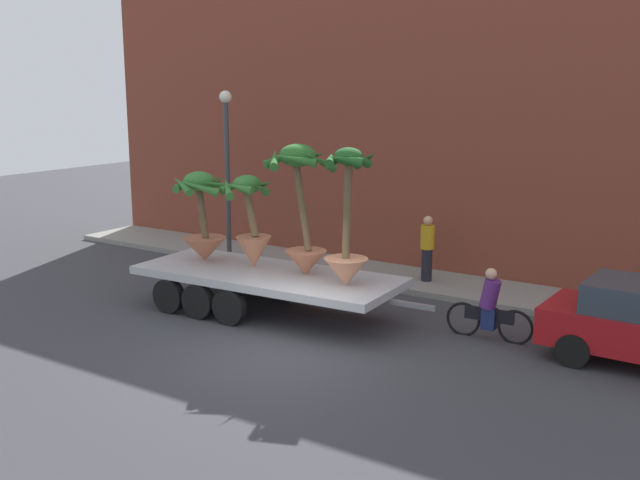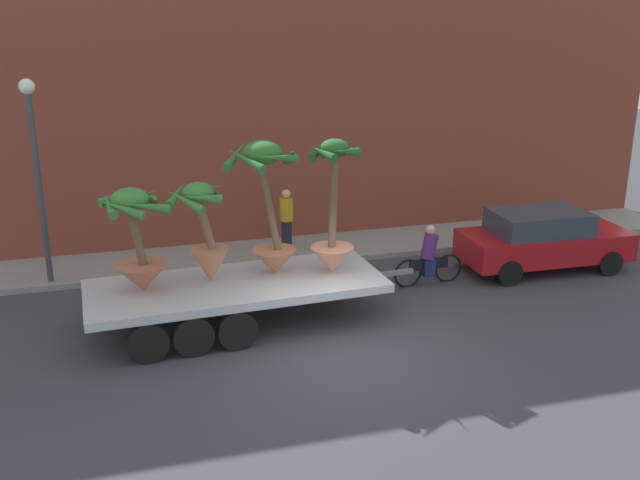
# 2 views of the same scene
# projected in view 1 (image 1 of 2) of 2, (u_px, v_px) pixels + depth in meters

# --- Properties ---
(ground_plane) EXTENTS (60.00, 60.00, 0.00)m
(ground_plane) POSITION_uv_depth(u_px,v_px,m) (285.00, 353.00, 14.68)
(ground_plane) COLOR #38383D
(sidewalk) EXTENTS (24.00, 2.20, 0.15)m
(sidewalk) POSITION_uv_depth(u_px,v_px,m) (421.00, 281.00, 19.66)
(sidewalk) COLOR gray
(sidewalk) RESTS_ON ground
(building_facade) EXTENTS (24.00, 1.20, 7.98)m
(building_facade) POSITION_uv_depth(u_px,v_px,m) (453.00, 128.00, 20.23)
(building_facade) COLOR brown
(building_facade) RESTS_ON ground
(flatbed_trailer) EXTENTS (7.25, 2.71, 0.98)m
(flatbed_trailer) POSITION_uv_depth(u_px,v_px,m) (258.00, 279.00, 17.19)
(flatbed_trailer) COLOR #B7BABF
(flatbed_trailer) RESTS_ON ground
(potted_palm_rear) EXTENTS (1.42, 1.48, 2.16)m
(potted_palm_rear) POSITION_uv_depth(u_px,v_px,m) (203.00, 221.00, 17.88)
(potted_palm_rear) COLOR #B26647
(potted_palm_rear) RESTS_ON flatbed_trailer
(potted_palm_middle) EXTENTS (1.60, 1.61, 2.92)m
(potted_palm_middle) POSITION_uv_depth(u_px,v_px,m) (302.00, 208.00, 16.50)
(potted_palm_middle) COLOR #B26647
(potted_palm_middle) RESTS_ON flatbed_trailer
(potted_palm_front) EXTENTS (1.30, 1.37, 2.15)m
(potted_palm_front) POSITION_uv_depth(u_px,v_px,m) (251.00, 225.00, 17.27)
(potted_palm_front) COLOR #C17251
(potted_palm_front) RESTS_ON flatbed_trailer
(potted_palm_extra) EXTENTS (1.22, 1.22, 2.93)m
(potted_palm_extra) POSITION_uv_depth(u_px,v_px,m) (347.00, 232.00, 15.64)
(potted_palm_extra) COLOR tan
(potted_palm_extra) RESTS_ON flatbed_trailer
(cyclist) EXTENTS (1.84, 0.37, 1.54)m
(cyclist) POSITION_uv_depth(u_px,v_px,m) (490.00, 308.00, 15.35)
(cyclist) COLOR black
(cyclist) RESTS_ON ground
(pedestrian_near_gate) EXTENTS (0.36, 0.36, 1.71)m
(pedestrian_near_gate) POSITION_uv_depth(u_px,v_px,m) (427.00, 247.00, 19.27)
(pedestrian_near_gate) COLOR black
(pedestrian_near_gate) RESTS_ON sidewalk
(street_lamp) EXTENTS (0.36, 0.36, 4.83)m
(street_lamp) POSITION_uv_depth(u_px,v_px,m) (227.00, 152.00, 21.50)
(street_lamp) COLOR #383D42
(street_lamp) RESTS_ON sidewalk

